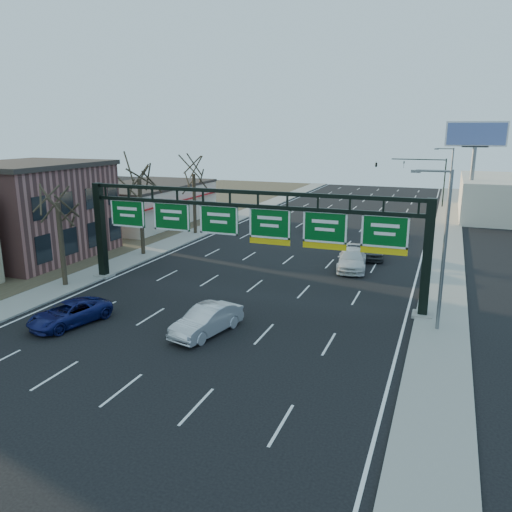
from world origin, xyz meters
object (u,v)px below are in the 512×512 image
at_px(sign_gantry, 246,228).
at_px(car_white_wagon, 352,259).
at_px(car_blue_suv, 70,313).
at_px(car_silver_sedan, 207,320).

distance_m(sign_gantry, car_white_wagon, 11.32).
bearing_deg(car_blue_suv, sign_gantry, 63.76).
height_order(sign_gantry, car_silver_sedan, sign_gantry).
distance_m(sign_gantry, car_blue_suv, 12.18).
bearing_deg(car_white_wagon, sign_gantry, -129.53).
height_order(car_blue_suv, car_silver_sedan, car_silver_sedan).
bearing_deg(sign_gantry, car_silver_sedan, -85.78).
distance_m(car_blue_suv, car_white_wagon, 22.10).
bearing_deg(car_white_wagon, car_blue_suv, -134.50).
bearing_deg(car_silver_sedan, sign_gantry, 107.28).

